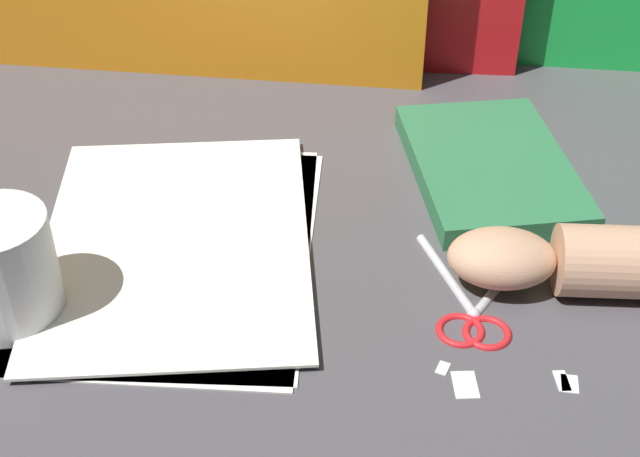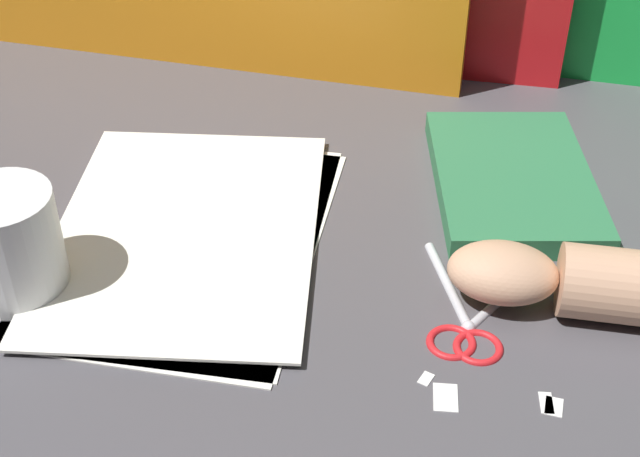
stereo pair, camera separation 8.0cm
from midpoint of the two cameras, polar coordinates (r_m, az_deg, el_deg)
The scene contains 9 objects.
ground_plane at distance 0.83m, azimuth 1.00°, elevation -3.51°, with size 6.00×6.00×0.00m, color #4C494F.
paper_stack at distance 0.89m, azimuth -5.99°, elevation -0.46°, with size 0.29×0.38×0.01m.
book_closed at distance 0.98m, azimuth 14.53°, elevation 2.97°, with size 0.19×0.26×0.02m.
scissors at distance 0.81m, azimuth 12.40°, elevation -5.72°, with size 0.12×0.17×0.01m.
paper_scrap_near at distance 0.74m, azimuth 11.16°, elevation -10.69°, with size 0.02×0.03×0.00m.
paper_scrap_mid at distance 0.76m, azimuth 17.29°, elevation -10.74°, with size 0.01×0.02×0.00m.
paper_scrap_far at distance 0.76m, azimuth 17.76°, elevation -10.93°, with size 0.02×0.02×0.00m.
paper_scrap_side at distance 0.75m, azimuth 9.87°, elevation -9.57°, with size 0.01×0.02×0.00m.
mug at distance 0.83m, azimuth -16.70°, elevation -1.07°, with size 0.09×0.09×0.10m.
Camera 2 is at (0.09, -0.63, 0.54)m, focal length 50.00 mm.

